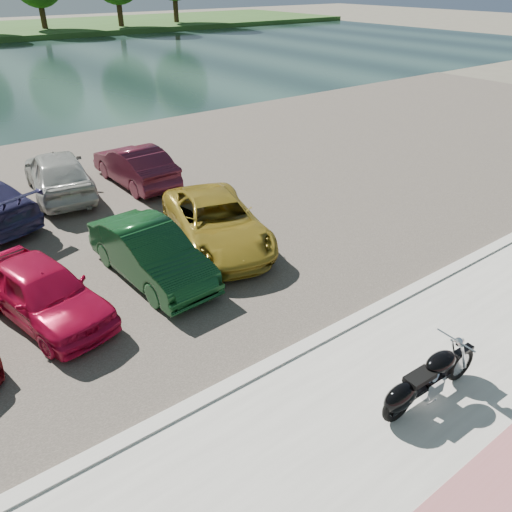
% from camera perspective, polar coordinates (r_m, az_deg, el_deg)
% --- Properties ---
extents(ground, '(200.00, 200.00, 0.00)m').
position_cam_1_polar(ground, '(9.02, 13.06, -17.74)').
color(ground, '#595447').
rests_on(ground, ground).
extents(promenade, '(60.00, 6.00, 0.10)m').
position_cam_1_polar(promenade, '(8.63, 18.38, -21.03)').
color(promenade, '#A9A59F').
rests_on(promenade, ground).
extents(kerb, '(60.00, 0.30, 0.14)m').
position_cam_1_polar(kerb, '(9.94, 4.34, -11.03)').
color(kerb, '#A9A59F').
rests_on(kerb, ground).
extents(parking_lot, '(60.00, 18.00, 0.04)m').
position_cam_1_polar(parking_lot, '(16.76, -16.26, 5.46)').
color(parking_lot, '#3D3731').
rests_on(parking_lot, ground).
extents(motorcycle, '(2.33, 0.75, 1.05)m').
position_cam_1_polar(motorcycle, '(9.04, 18.52, -13.57)').
color(motorcycle, black).
rests_on(motorcycle, promenade).
extents(car_4, '(2.32, 4.05, 1.30)m').
position_cam_1_polar(car_4, '(11.45, -23.19, -3.76)').
color(car_4, '#B00B32').
rests_on(car_4, parking_lot).
extents(car_5, '(1.65, 4.11, 1.33)m').
position_cam_1_polar(car_5, '(12.20, -11.93, 0.34)').
color(car_5, '#0F3919').
rests_on(car_5, parking_lot).
extents(car_6, '(3.39, 5.12, 1.31)m').
position_cam_1_polar(car_6, '(13.52, -4.54, 3.88)').
color(car_6, olive).
rests_on(car_6, parking_lot).
extents(car_12, '(2.42, 4.70, 1.53)m').
position_cam_1_polar(car_12, '(17.93, -21.71, 8.82)').
color(car_12, '#AFAFAA').
rests_on(car_12, parking_lot).
extents(car_13, '(1.55, 4.14, 1.35)m').
position_cam_1_polar(car_13, '(18.18, -13.68, 10.05)').
color(car_13, '#4A1322').
rests_on(car_13, parking_lot).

